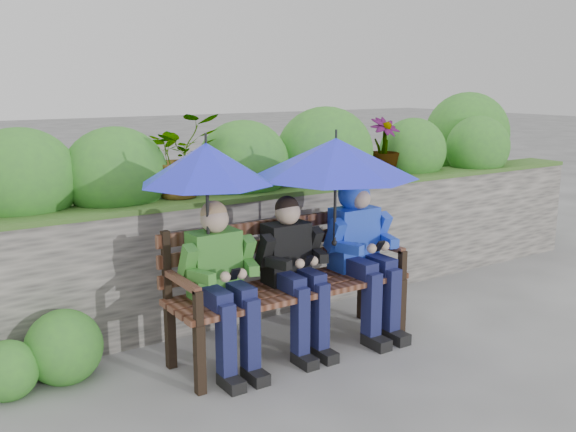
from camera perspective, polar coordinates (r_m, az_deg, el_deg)
ground at (r=4.90m, az=0.66°, el=-11.13°), size 60.00×60.00×0.00m
garden_backdrop at (r=6.04m, az=-7.62°, el=-0.48°), size 8.00×2.85×1.83m
park_bench at (r=4.64m, az=-0.19°, el=-5.35°), size 1.81×0.53×0.95m
boy_left at (r=4.26m, az=-5.92°, el=-5.49°), size 0.50×0.58×1.15m
boy_middle at (r=4.55m, az=0.53°, el=-4.43°), size 0.48×0.56×1.13m
boy_right at (r=4.90m, az=6.56°, el=-2.41°), size 0.53×0.65×1.20m
umbrella_left at (r=4.11m, az=-7.27°, el=4.65°), size 0.87×0.87×0.89m
umbrella_right at (r=4.61m, az=4.27°, el=5.21°), size 1.19×1.19×0.85m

